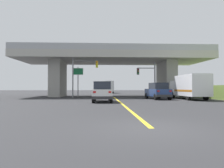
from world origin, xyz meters
The scene contains 10 objects.
ground centered at (0.00, 26.54, 0.00)m, with size 160.00×160.00×0.00m, color #2B2B2D.
overpass_bridge centered at (0.00, 26.54, 5.39)m, with size 30.08×10.10×7.71m.
lane_divider_stripe centered at (0.00, 11.94, 0.00)m, with size 0.20×23.88×0.01m, color yellow.
suv_lead centered at (-1.74, 13.56, 1.01)m, with size 1.91×4.66×2.02m.
suv_crossing centered at (5.09, 17.75, 1.01)m, with size 2.33×4.66×2.02m.
box_truck centered at (8.89, 17.38, 1.57)m, with size 2.33×7.30×2.94m.
traffic_signal_nearside centered at (5.01, 22.35, 3.16)m, with size 2.74×0.36×5.15m.
traffic_signal_farside centered at (-4.77, 22.19, 3.85)m, with size 3.67×0.36×6.14m.
highway_sign centered at (-5.38, 23.62, 3.31)m, with size 1.57×0.17×4.51m.
semi_truck_distant centered at (-0.02, 46.07, 1.63)m, with size 2.33×6.93×3.12m.
Camera 1 is at (-1.72, -7.07, 1.43)m, focal length 32.71 mm.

